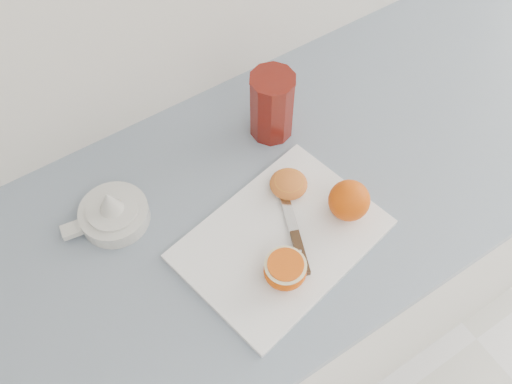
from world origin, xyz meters
TOP-DOWN VIEW (x-y plane):
  - counter at (-0.23, 1.70)m, footprint 2.65×0.64m
  - cutting_board at (-0.18, 1.60)m, footprint 0.40×0.32m
  - whole_orange at (-0.05, 1.58)m, footprint 0.08×0.08m
  - half_orange at (-0.22, 1.54)m, footprint 0.07×0.07m
  - squeezed_shell at (-0.11, 1.68)m, footprint 0.07×0.07m
  - paring_knife at (-0.17, 1.57)m, footprint 0.09×0.19m
  - citrus_juicer at (-0.42, 1.81)m, footprint 0.16×0.13m
  - red_tumbler at (-0.05, 1.83)m, footprint 0.09×0.09m

SIDE VIEW (x-z plane):
  - counter at x=-0.23m, z-range 0.00..0.89m
  - cutting_board at x=-0.18m, z-range 0.89..0.90m
  - paring_knife at x=-0.17m, z-range 0.90..0.91m
  - citrus_juicer at x=-0.42m, z-range 0.87..0.96m
  - squeezed_shell at x=-0.11m, z-range 0.90..0.93m
  - half_orange at x=-0.22m, z-range 0.90..0.95m
  - whole_orange at x=-0.05m, z-range 0.90..0.98m
  - red_tumbler at x=-0.05m, z-range 0.88..1.03m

